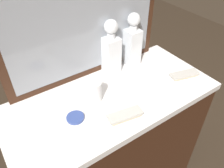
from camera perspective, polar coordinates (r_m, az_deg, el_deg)
name	(u,v)px	position (r m, az deg, el deg)	size (l,w,h in m)	color
dresser	(112,146)	(1.48, 0.00, -15.15)	(1.10, 0.51, 0.84)	#381E11
dresser_mirror	(85,24)	(1.17, -6.81, 14.64)	(0.89, 0.03, 0.60)	#381E11
crystal_decanter_front	(132,45)	(1.33, 5.11, 9.76)	(0.08, 0.08, 0.32)	white
crystal_decanter_right	(111,52)	(1.26, -0.23, 8.05)	(0.08, 0.08, 0.31)	white
crystal_tumbler_right	(94,91)	(1.12, -4.42, -1.87)	(0.07, 0.07, 0.11)	white
silver_brush_front	(125,115)	(1.05, 3.28, -7.84)	(0.17, 0.09, 0.02)	#B7A88C
silver_brush_far_right	(184,75)	(1.34, 17.67, 2.23)	(0.17, 0.10, 0.02)	#B7A88C
porcelain_dish	(75,118)	(1.06, -9.15, -8.30)	(0.08, 0.08, 0.01)	#33478C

